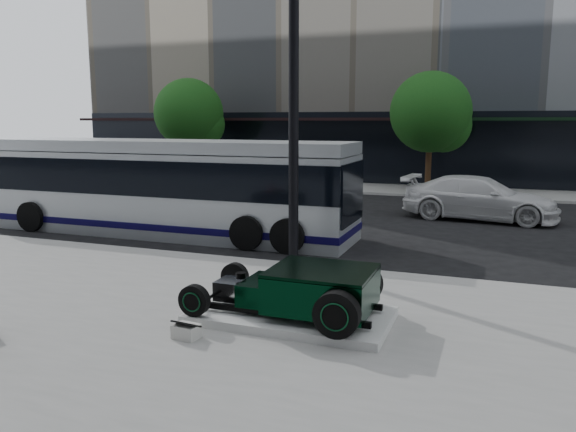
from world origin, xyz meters
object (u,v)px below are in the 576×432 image
at_px(lamppost, 294,112).
at_px(transit_bus, 165,186).
at_px(hot_rod, 310,290).
at_px(white_sedan, 479,198).

distance_m(lamppost, transit_bus, 6.38).
xyz_separation_m(hot_rod, white_sedan, (2.33, 12.38, 0.08)).
relative_size(transit_bus, white_sedan, 2.26).
distance_m(lamppost, white_sedan, 10.09).
height_order(hot_rod, lamppost, lamppost).
distance_m(hot_rod, lamppost, 4.92).
relative_size(hot_rod, lamppost, 0.41).
bearing_deg(hot_rod, white_sedan, 79.34).
relative_size(lamppost, transit_bus, 0.64).
bearing_deg(lamppost, white_sedan, 66.12).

